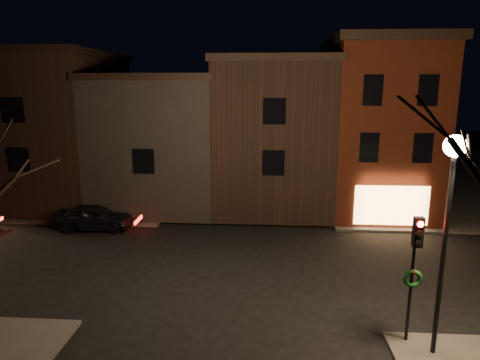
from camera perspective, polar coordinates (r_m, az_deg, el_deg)
name	(u,v)px	position (r m, az deg, el deg)	size (l,w,h in m)	color
ground	(239,266)	(19.39, -0.10, -11.45)	(120.00, 120.00, 0.00)	black
sidewalk_far_left	(40,171)	(43.95, -25.07, 1.10)	(30.00, 30.00, 0.12)	#2D2B28
corner_building	(378,126)	(28.08, 17.96, 6.87)	(6.50, 8.50, 10.50)	#501B0E
row_building_a	(273,133)	(28.34, 4.44, 6.33)	(7.30, 10.30, 9.40)	black
row_building_b	(165,139)	(29.24, -9.99, 5.39)	(7.80, 10.30, 8.40)	black
row_building_c	(59,127)	(31.69, -22.96, 6.50)	(7.30, 10.30, 9.90)	black
street_lamp_near	(451,187)	(12.96, 26.29, -0.83)	(0.60, 0.60, 6.48)	black
traffic_signal	(414,260)	(13.88, 22.24, -9.89)	(0.58, 0.38, 4.05)	black
parked_car_a	(94,217)	(25.18, -18.89, -4.69)	(1.69, 4.20, 1.43)	black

